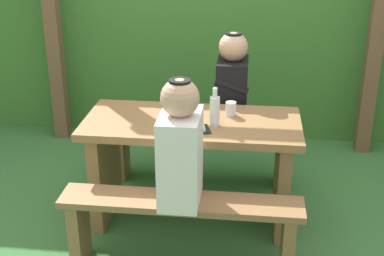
{
  "coord_description": "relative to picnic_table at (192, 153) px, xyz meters",
  "views": [
    {
      "loc": [
        0.37,
        -3.17,
        2.03
      ],
      "look_at": [
        0.0,
        0.0,
        0.68
      ],
      "focal_mm": 49.91,
      "sensor_mm": 36.0,
      "label": 1
    }
  ],
  "objects": [
    {
      "name": "person_black_coat",
      "position": [
        0.23,
        0.55,
        0.3
      ],
      "size": [
        0.25,
        0.35,
        0.72
      ],
      "color": "black",
      "rests_on": "bench_far"
    },
    {
      "name": "person_white_shirt",
      "position": [
        0.0,
        -0.55,
        0.3
      ],
      "size": [
        0.25,
        0.35,
        0.72
      ],
      "color": "white",
      "rests_on": "bench_near"
    },
    {
      "name": "bench_far",
      "position": [
        0.0,
        0.55,
        -0.17
      ],
      "size": [
        1.4,
        0.24,
        0.47
      ],
      "color": "olive",
      "rests_on": "ground_plane"
    },
    {
      "name": "drinking_glass",
      "position": [
        0.24,
        0.12,
        0.28
      ],
      "size": [
        0.07,
        0.07,
        0.09
      ],
      "primitive_type": "cylinder",
      "color": "silver",
      "rests_on": "picnic_table"
    },
    {
      "name": "picnic_table",
      "position": [
        0.0,
        0.0,
        0.0
      ],
      "size": [
        1.4,
        0.64,
        0.73
      ],
      "color": "olive",
      "rests_on": "ground_plane"
    },
    {
      "name": "pergola_post_right",
      "position": [
        1.36,
        1.26,
        0.62
      ],
      "size": [
        0.12,
        0.12,
        2.23
      ],
      "primitive_type": "cube",
      "color": "brown",
      "rests_on": "ground_plane"
    },
    {
      "name": "pergola_post_left",
      "position": [
        -1.36,
        1.26,
        0.62
      ],
      "size": [
        0.12,
        0.12,
        2.23
      ],
      "primitive_type": "cube",
      "color": "brown",
      "rests_on": "ground_plane"
    },
    {
      "name": "ground_plane",
      "position": [
        0.0,
        0.0,
        -0.5
      ],
      "size": [
        12.0,
        12.0,
        0.0
      ],
      "primitive_type": "plane",
      "color": "#397138"
    },
    {
      "name": "cell_phone",
      "position": [
        0.09,
        -0.15,
        0.24
      ],
      "size": [
        0.11,
        0.15,
        0.01
      ],
      "primitive_type": "cube",
      "rotation": [
        0.0,
        0.0,
        0.29
      ],
      "color": "black",
      "rests_on": "picnic_table"
    },
    {
      "name": "hedge_backdrop",
      "position": [
        0.0,
        1.9,
        0.54
      ],
      "size": [
        6.4,
        0.92,
        2.08
      ],
      "primitive_type": "cube",
      "color": "#3B742C",
      "rests_on": "ground_plane"
    },
    {
      "name": "bench_near",
      "position": [
        0.0,
        -0.55,
        -0.17
      ],
      "size": [
        1.4,
        0.24,
        0.47
      ],
      "color": "olive",
      "rests_on": "ground_plane"
    },
    {
      "name": "bottle_left",
      "position": [
        0.15,
        -0.07,
        0.34
      ],
      "size": [
        0.06,
        0.06,
        0.25
      ],
      "color": "silver",
      "rests_on": "picnic_table"
    }
  ]
}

